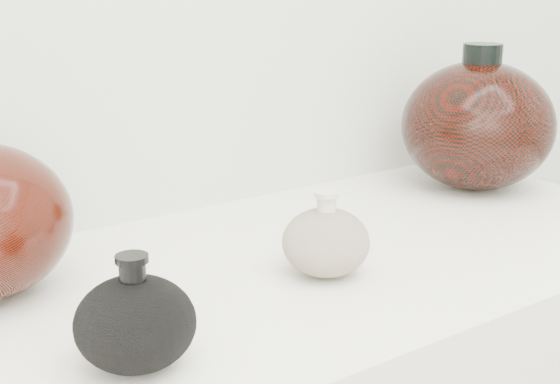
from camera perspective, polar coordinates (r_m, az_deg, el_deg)
black_gourd_vase at (r=0.70m, az=-10.54°, el=-9.36°), size 0.14×0.14×0.10m
cream_gourd_vase at (r=0.89m, az=3.37°, el=-3.63°), size 0.13×0.13×0.10m
right_round_pot at (r=1.26m, az=14.25°, el=4.78°), size 0.31×0.31×0.23m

